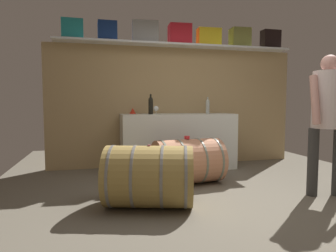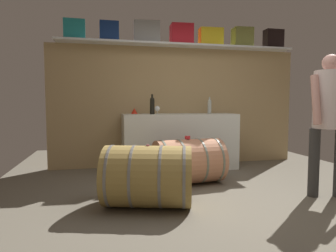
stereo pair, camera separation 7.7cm
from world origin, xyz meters
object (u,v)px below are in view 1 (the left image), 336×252
(tasting_cup, at_px, (187,137))
(wine_bottle_dark, at_px, (151,105))
(red_funnel, at_px, (133,111))
(toolcase_black, at_px, (270,40))
(toolcase_yellow, at_px, (209,37))
(wine_glass, at_px, (156,109))
(wine_barrel_far, at_px, (149,176))
(toolcase_teal, at_px, (72,30))
(wine_barrel_near, at_px, (188,161))
(toolcase_navy, at_px, (107,32))
(toolcase_red, at_px, (180,35))
(wine_bottle_clear, at_px, (208,106))
(toolcase_olive, at_px, (240,38))
(work_cabinet, at_px, (178,141))
(winemaker_pouring, at_px, (328,110))
(toolcase_grey, at_px, (145,32))

(tasting_cup, bearing_deg, wine_bottle_dark, 109.78)
(red_funnel, bearing_deg, toolcase_black, 0.22)
(toolcase_yellow, xyz_separation_m, wine_glass, (-1.04, -0.43, -1.24))
(wine_bottle_dark, height_order, red_funnel, wine_bottle_dark)
(red_funnel, bearing_deg, wine_barrel_far, -92.04)
(toolcase_teal, distance_m, wine_barrel_near, 2.75)
(toolcase_navy, height_order, tasting_cup, toolcase_navy)
(toolcase_red, height_order, wine_bottle_clear, toolcase_red)
(toolcase_yellow, bearing_deg, red_funnel, -176.16)
(toolcase_olive, relative_size, toolcase_black, 0.99)
(toolcase_yellow, relative_size, wine_barrel_near, 0.41)
(toolcase_red, bearing_deg, toolcase_navy, -175.94)
(toolcase_teal, distance_m, wine_bottle_dark, 1.71)
(toolcase_red, xyz_separation_m, wine_barrel_far, (-0.89, -1.95, -1.94))
(work_cabinet, relative_size, wine_glass, 13.85)
(wine_barrel_far, bearing_deg, red_funnel, 103.97)
(toolcase_olive, height_order, wine_glass, toolcase_olive)
(wine_barrel_far, bearing_deg, wine_bottle_clear, 68.76)
(wine_glass, bearing_deg, toolcase_black, 10.82)
(wine_barrel_near, distance_m, winemaker_pouring, 1.84)
(toolcase_olive, height_order, wine_barrel_near, toolcase_olive)
(work_cabinet, distance_m, wine_barrel_near, 0.96)
(winemaker_pouring, bearing_deg, toolcase_yellow, -57.13)
(wine_bottle_dark, relative_size, winemaker_pouring, 0.20)
(toolcase_grey, bearing_deg, toolcase_teal, -175.50)
(toolcase_navy, height_order, work_cabinet, toolcase_navy)
(work_cabinet, relative_size, wine_bottle_clear, 6.64)
(toolcase_navy, bearing_deg, toolcase_grey, -0.84)
(red_funnel, xyz_separation_m, wine_barrel_far, (-0.07, -1.94, -0.64))
(toolcase_olive, relative_size, tasting_cup, 4.53)
(wine_bottle_dark, relative_size, red_funnel, 2.95)
(wine_barrel_near, bearing_deg, wine_bottle_clear, 48.93)
(toolcase_olive, bearing_deg, wine_bottle_clear, -161.65)
(toolcase_black, xyz_separation_m, wine_barrel_near, (-1.97, -1.16, -1.97))
(toolcase_navy, distance_m, tasting_cup, 2.23)
(wine_bottle_clear, bearing_deg, wine_barrel_far, -127.25)
(wine_bottle_clear, bearing_deg, work_cabinet, -175.56)
(toolcase_red, relative_size, wine_barrel_far, 0.35)
(red_funnel, xyz_separation_m, winemaker_pouring, (2.04, -2.06, 0.05))
(red_funnel, relative_size, tasting_cup, 1.46)
(work_cabinet, relative_size, red_funnel, 17.23)
(toolcase_black, xyz_separation_m, winemaker_pouring, (-0.54, -2.07, -1.25))
(toolcase_red, relative_size, toolcase_yellow, 0.92)
(red_funnel, bearing_deg, winemaker_pouring, -45.25)
(red_funnel, xyz_separation_m, tasting_cup, (0.60, -1.15, -0.33))
(wine_bottle_dark, bearing_deg, toolcase_red, 23.71)
(toolcase_grey, bearing_deg, wine_glass, -73.31)
(wine_barrel_far, bearing_deg, toolcase_grey, 97.50)
(toolcase_teal, height_order, red_funnel, toolcase_teal)
(toolcase_navy, height_order, toolcase_black, toolcase_black)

